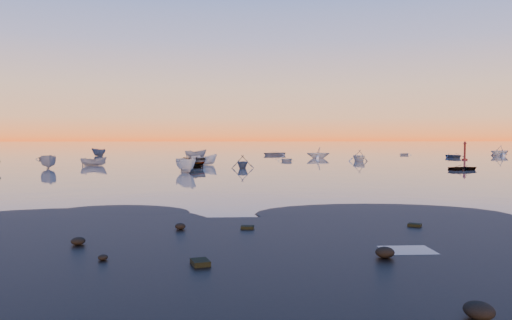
{
  "coord_description": "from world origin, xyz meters",
  "views": [
    {
      "loc": [
        -0.69,
        -24.77,
        3.57
      ],
      "look_at": [
        2.41,
        28.0,
        1.15
      ],
      "focal_mm": 35.0,
      "sensor_mm": 36.0,
      "label": 1
    }
  ],
  "objects": [
    {
      "name": "channel_marker",
      "position": [
        36.57,
        51.22,
        1.23
      ],
      "size": [
        0.88,
        0.88,
        3.12
      ],
      "color": "#430F0E",
      "rests_on": "ground"
    },
    {
      "name": "moored_fleet",
      "position": [
        0.0,
        53.0,
        0.0
      ],
      "size": [
        124.0,
        58.0,
        1.2
      ],
      "primitive_type": null,
      "color": "silver",
      "rests_on": "ground"
    },
    {
      "name": "ground",
      "position": [
        0.0,
        100.0,
        0.0
      ],
      "size": [
        600.0,
        600.0,
        0.0
      ],
      "primitive_type": "plane",
      "color": "slate",
      "rests_on": "ground"
    },
    {
      "name": "boat_near_right",
      "position": [
        1.14,
        32.44,
        0.0
      ],
      "size": [
        3.41,
        1.69,
        1.17
      ],
      "primitive_type": "imported",
      "rotation": [
        0.0,
        0.0,
        3.09
      ],
      "color": "#32435F",
      "rests_on": "ground"
    },
    {
      "name": "boat_near_center",
      "position": [
        -3.57,
        39.07,
        0.0
      ],
      "size": [
        3.65,
        4.16,
        1.36
      ],
      "primitive_type": "imported",
      "rotation": [
        0.0,
        0.0,
        2.2
      ],
      "color": "silver",
      "rests_on": "ground"
    },
    {
      "name": "mud_lobes",
      "position": [
        0.0,
        -1.0,
        0.01
      ],
      "size": [
        140.0,
        6.0,
        0.07
      ],
      "primitive_type": null,
      "color": "black",
      "rests_on": "ground"
    }
  ]
}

